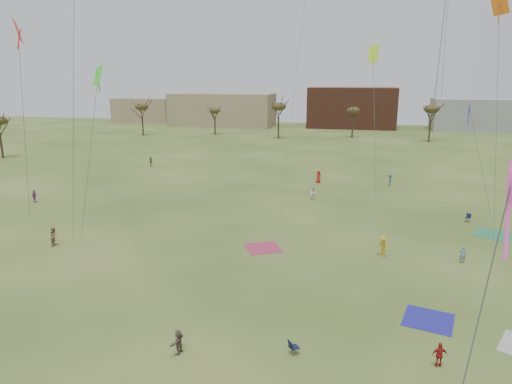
% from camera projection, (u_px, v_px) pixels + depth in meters
% --- Properties ---
extents(ground, '(260.00, 260.00, 0.00)m').
position_uv_depth(ground, '(212.00, 323.00, 28.38)').
color(ground, '#37551A').
rests_on(ground, ground).
extents(spectator_fore_a, '(0.87, 0.49, 1.39)m').
position_uv_depth(spectator_fore_a, '(440.00, 355.00, 23.94)').
color(spectator_fore_a, '#AC201D').
rests_on(spectator_fore_a, ground).
extents(spectator_fore_b, '(0.78, 0.94, 1.73)m').
position_uv_depth(spectator_fore_b, '(54.00, 236.00, 41.28)').
color(spectator_fore_b, '#836753').
rests_on(spectator_fore_b, ground).
extents(spectator_fore_c, '(0.58, 1.34, 1.40)m').
position_uv_depth(spectator_fore_c, '(179.00, 342.00, 25.12)').
color(spectator_fore_c, brown).
rests_on(spectator_fore_c, ground).
extents(flyer_mid_b, '(1.27, 1.34, 1.82)m').
position_uv_depth(flyer_mid_b, '(382.00, 246.00, 38.77)').
color(flyer_mid_b, gold).
rests_on(flyer_mid_b, ground).
extents(flyer_mid_c, '(0.61, 0.48, 1.47)m').
position_uv_depth(flyer_mid_c, '(463.00, 254.00, 37.43)').
color(flyer_mid_c, '#6491A6').
rests_on(flyer_mid_c, ground).
extents(spectator_mid_d, '(0.49, 0.95, 1.55)m').
position_uv_depth(spectator_mid_d, '(34.00, 196.00, 55.60)').
color(spectator_mid_d, '#963E95').
rests_on(spectator_mid_d, ground).
extents(spectator_mid_e, '(0.96, 0.82, 1.71)m').
position_uv_depth(spectator_mid_e, '(313.00, 193.00, 56.79)').
color(spectator_mid_e, white).
rests_on(spectator_mid_e, ground).
extents(flyer_far_a, '(1.08, 1.45, 1.52)m').
position_uv_depth(flyer_far_a, '(151.00, 161.00, 78.80)').
color(flyer_far_a, '#34802A').
rests_on(flyer_far_a, ground).
extents(flyer_far_b, '(1.03, 0.86, 1.80)m').
position_uv_depth(flyer_far_b, '(319.00, 177.00, 65.90)').
color(flyer_far_b, '#A9221D').
rests_on(flyer_far_b, ground).
extents(flyer_far_c, '(0.72, 1.08, 1.56)m').
position_uv_depth(flyer_far_c, '(390.00, 180.00, 64.26)').
color(flyer_far_c, navy).
rests_on(flyer_far_c, ground).
extents(blanket_blue, '(3.55, 3.55, 0.03)m').
position_uv_depth(blanket_blue, '(428.00, 320.00, 28.72)').
color(blanket_blue, '#2525A0').
rests_on(blanket_blue, ground).
extents(blanket_plum, '(3.97, 3.97, 0.03)m').
position_uv_depth(blanket_plum, '(263.00, 248.00, 40.81)').
color(blanket_plum, '#AD3556').
rests_on(blanket_plum, ground).
extents(blanket_olive, '(4.67, 4.67, 0.03)m').
position_uv_depth(blanket_olive, '(494.00, 235.00, 44.28)').
color(blanket_olive, '#318856').
rests_on(blanket_olive, ground).
extents(camp_chair_center, '(0.74, 0.73, 0.87)m').
position_uv_depth(camp_chair_center, '(294.00, 350.00, 25.13)').
color(camp_chair_center, '#131934').
rests_on(camp_chair_center, ground).
extents(camp_chair_right, '(0.73, 0.74, 0.87)m').
position_uv_depth(camp_chair_right, '(467.00, 219.00, 48.23)').
color(camp_chair_right, '#141837').
rests_on(camp_chair_right, ground).
extents(kites_aloft, '(60.41, 70.49, 27.75)m').
position_uv_depth(kites_aloft, '(270.00, 1.00, 45.75)').
color(kites_aloft, blue).
rests_on(kites_aloft, ground).
extents(tree_line, '(117.44, 49.32, 8.91)m').
position_uv_depth(tree_line, '(312.00, 113.00, 101.96)').
color(tree_line, '#3A2B1E').
rests_on(tree_line, ground).
extents(building_tan, '(32.00, 14.00, 10.00)m').
position_uv_depth(building_tan, '(222.00, 110.00, 143.44)').
color(building_tan, '#937F60').
rests_on(building_tan, ground).
extents(building_brick, '(26.00, 16.00, 12.00)m').
position_uv_depth(building_brick, '(352.00, 107.00, 139.08)').
color(building_brick, brown).
rests_on(building_brick, ground).
extents(building_grey, '(24.00, 12.00, 9.00)m').
position_uv_depth(building_grey, '(476.00, 115.00, 129.83)').
color(building_grey, gray).
rests_on(building_grey, ground).
extents(building_tan_west, '(20.00, 12.00, 8.00)m').
position_uv_depth(building_tan_west, '(146.00, 110.00, 156.92)').
color(building_tan_west, '#937F60').
rests_on(building_tan_west, ground).
extents(radio_tower, '(1.51, 1.72, 41.00)m').
position_uv_depth(radio_tower, '(440.00, 63.00, 135.04)').
color(radio_tower, '#9EA3A8').
rests_on(radio_tower, ground).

